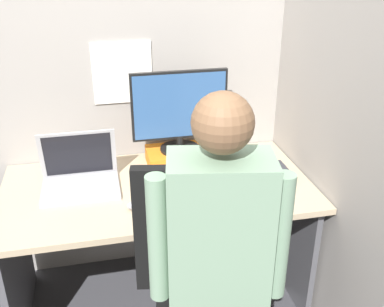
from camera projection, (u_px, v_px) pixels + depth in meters
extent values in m
cube|color=gray|center=(146.00, 132.00, 2.51)|extent=(2.00, 0.04, 1.67)
cube|color=white|center=(122.00, 73.00, 2.32)|extent=(0.31, 0.01, 0.32)
cube|color=gray|center=(314.00, 155.00, 2.23)|extent=(0.04, 1.42, 1.67)
cube|color=tan|center=(158.00, 188.00, 2.21)|extent=(1.50, 0.77, 0.03)
cube|color=#4C4C51|center=(17.00, 267.00, 2.22)|extent=(0.03, 0.65, 0.69)
cube|color=#4C4C51|center=(287.00, 230.00, 2.50)|extent=(0.03, 0.65, 0.69)
cube|color=orange|center=(180.00, 157.00, 2.39)|extent=(0.35, 0.22, 0.08)
cylinder|color=black|center=(180.00, 149.00, 2.37)|extent=(0.21, 0.21, 0.01)
cylinder|color=black|center=(180.00, 142.00, 2.36)|extent=(0.04, 0.04, 0.07)
cube|color=black|center=(179.00, 105.00, 2.28)|extent=(0.49, 0.02, 0.36)
cube|color=#2D5184|center=(180.00, 106.00, 2.26)|extent=(0.47, 0.00, 0.33)
cube|color=#99999E|center=(81.00, 189.00, 2.15)|extent=(0.36, 0.26, 0.02)
cube|color=silver|center=(81.00, 185.00, 2.16)|extent=(0.31, 0.14, 0.00)
cube|color=#99999E|center=(78.00, 154.00, 2.18)|extent=(0.36, 0.06, 0.25)
cube|color=black|center=(78.00, 155.00, 2.18)|extent=(0.32, 0.05, 0.22)
ellipsoid|color=gray|center=(135.00, 205.00, 2.00)|extent=(0.07, 0.05, 0.04)
cube|color=#2D2D33|center=(282.00, 171.00, 2.28)|extent=(0.04, 0.16, 0.05)
cone|color=orange|center=(155.00, 202.00, 2.02)|extent=(0.04, 0.13, 0.04)
cylinder|color=green|center=(153.00, 193.00, 2.09)|extent=(0.02, 0.02, 0.02)
cube|color=black|center=(189.00, 230.00, 1.77)|extent=(0.44, 0.13, 0.56)
cube|color=gray|center=(219.00, 239.00, 1.50)|extent=(0.37, 0.26, 0.60)
sphere|color=brown|center=(223.00, 123.00, 1.32)|extent=(0.19, 0.19, 0.19)
cylinder|color=gray|center=(158.00, 240.00, 1.50)|extent=(0.07, 0.07, 0.48)
cylinder|color=gray|center=(280.00, 237.00, 1.51)|extent=(0.07, 0.07, 0.48)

